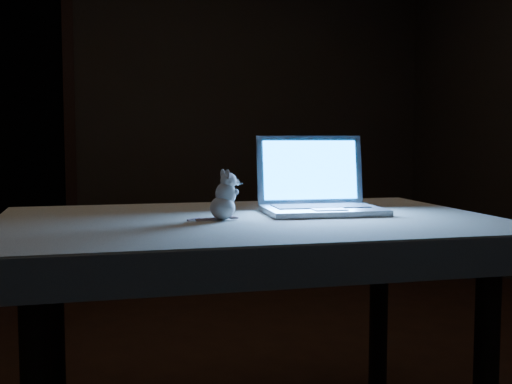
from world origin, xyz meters
name	(u,v)px	position (x,y,z in m)	size (l,w,h in m)	color
floor	(254,381)	(0.00, 0.00, 0.00)	(5.00, 5.00, 0.00)	black
back_wall	(153,95)	(0.00, 2.50, 1.30)	(4.50, 0.04, 2.60)	black
table	(249,340)	(-0.20, -0.58, 0.36)	(1.36, 0.87, 0.73)	black
tablecloth	(250,232)	(-0.18, -0.54, 0.69)	(1.46, 0.97, 0.10)	beige
laptop	(323,174)	(0.06, -0.54, 0.86)	(0.36, 0.32, 0.25)	#A2A3A7
plush_mouse	(222,195)	(-0.29, -0.60, 0.81)	(0.11, 0.11, 0.14)	silver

